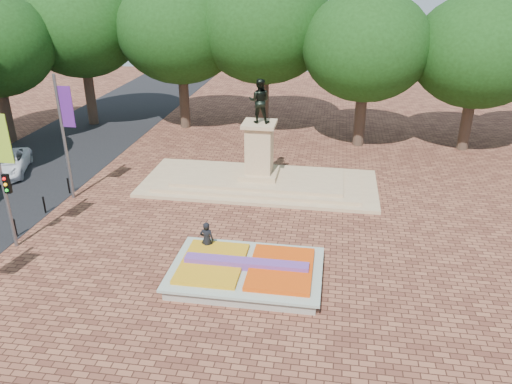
% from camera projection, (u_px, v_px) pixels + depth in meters
% --- Properties ---
extents(ground, '(90.00, 90.00, 0.00)m').
position_uv_depth(ground, '(233.00, 253.00, 22.96)').
color(ground, brown).
rests_on(ground, ground).
extents(asphalt_street, '(9.00, 90.00, 0.02)m').
position_uv_depth(asphalt_street, '(2.00, 189.00, 29.64)').
color(asphalt_street, black).
rests_on(asphalt_street, ground).
extents(flower_bed, '(6.30, 4.30, 0.91)m').
position_uv_depth(flower_bed, '(247.00, 271.00, 20.86)').
color(flower_bed, gray).
rests_on(flower_bed, ground).
extents(monument, '(14.00, 6.00, 6.40)m').
position_uv_depth(monument, '(259.00, 171.00, 29.81)').
color(monument, tan).
rests_on(monument, ground).
extents(tree_row_back, '(44.80, 8.80, 10.43)m').
position_uv_depth(tree_row_back, '(312.00, 49.00, 36.12)').
color(tree_row_back, '#34281C').
rests_on(tree_row_back, ground).
extents(van, '(3.92, 5.40, 1.36)m').
position_uv_depth(van, '(7.00, 163.00, 31.59)').
color(van, white).
rests_on(van, ground).
extents(pedestrian, '(0.66, 0.44, 1.77)m').
position_uv_depth(pedestrian, '(207.00, 240.00, 22.24)').
color(pedestrian, black).
rests_on(pedestrian, ground).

